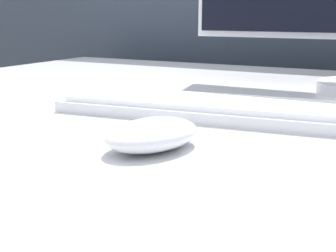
{
  "coord_description": "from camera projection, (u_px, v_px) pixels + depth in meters",
  "views": [
    {
      "loc": [
        0.25,
        -0.66,
        0.85
      ],
      "look_at": [
        0.01,
        -0.21,
        0.72
      ],
      "focal_mm": 50.0,
      "sensor_mm": 36.0,
      "label": 1
    }
  ],
  "objects": [
    {
      "name": "partition_panel",
      "position": [
        317.0,
        110.0,
        1.35
      ],
      "size": [
        5.0,
        0.03,
        1.15
      ],
      "color": "#333D4C",
      "rests_on": "ground_plane"
    },
    {
      "name": "computer_mouse_near",
      "position": [
        153.0,
        134.0,
        0.5
      ],
      "size": [
        0.1,
        0.13,
        0.03
      ],
      "rotation": [
        0.0,
        0.0,
        -0.28
      ],
      "color": "white",
      "rests_on": "desk"
    },
    {
      "name": "keyboard",
      "position": [
        208.0,
        108.0,
        0.66
      ],
      "size": [
        0.44,
        0.17,
        0.02
      ],
      "rotation": [
        0.0,
        0.0,
        0.11
      ],
      "color": "silver",
      "rests_on": "desk"
    }
  ]
}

